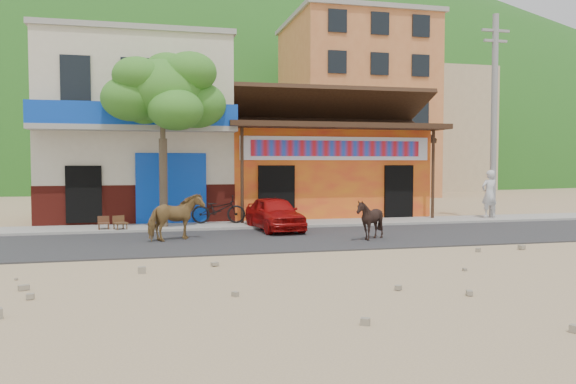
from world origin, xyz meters
name	(u,v)px	position (x,y,z in m)	size (l,w,h in m)	color
ground	(349,251)	(0.00, 0.00, 0.00)	(120.00, 120.00, 0.00)	#9E825B
road	(321,238)	(0.00, 2.50, 0.02)	(60.00, 5.00, 0.04)	#28282B
sidewalk	(293,224)	(0.00, 6.00, 0.06)	(60.00, 2.00, 0.12)	gray
dance_club	(315,174)	(2.00, 10.00, 1.80)	(8.00, 6.00, 3.60)	orange
cafe_building	(138,133)	(-5.50, 10.00, 3.50)	(7.00, 6.00, 7.00)	beige
apartment_front	(354,110)	(9.00, 24.00, 6.00)	(9.00, 9.00, 12.00)	#CC723F
apartment_rear	(429,131)	(18.00, 30.00, 5.00)	(8.00, 8.00, 10.00)	tan
hillside	(186,96)	(0.00, 70.00, 12.00)	(100.00, 40.00, 24.00)	#194C14
tree	(163,139)	(-4.60, 5.80, 3.12)	(3.00, 3.00, 6.00)	#2D721E
utility_pole	(494,117)	(8.20, 6.00, 4.12)	(0.24, 0.24, 8.00)	gray
cow_tan	(176,217)	(-4.32, 2.79, 0.72)	(0.73, 1.61, 1.36)	olive
cow_dark	(370,220)	(1.22, 1.60, 0.63)	(0.95, 1.07, 1.18)	black
red_car	(274,213)	(-1.00, 4.55, 0.60)	(1.33, 3.32, 1.13)	#A10C0B
scooter	(219,209)	(-2.67, 6.37, 0.62)	(0.67, 1.92, 1.01)	black
pedestrian	(489,194)	(8.00, 5.92, 1.06)	(0.69, 0.45, 1.89)	silver
cafe_chair_left	(104,217)	(-6.54, 5.49, 0.52)	(0.37, 0.37, 0.79)	#492C18
cafe_chair_right	(120,217)	(-6.00, 5.30, 0.54)	(0.39, 0.39, 0.83)	#482A18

